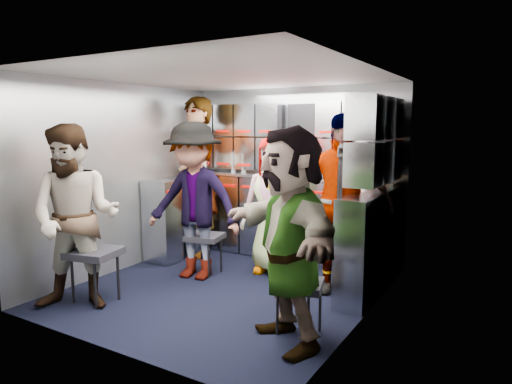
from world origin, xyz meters
The scene contains 29 objects.
floor centered at (0.00, 0.00, 0.00)m, with size 3.00×3.00×0.00m, color black.
wall_back centered at (0.00, 1.50, 1.05)m, with size 2.80×0.04×2.10m, color gray.
wall_left centered at (-1.40, 0.00, 1.05)m, with size 0.04×3.00×2.10m, color gray.
wall_right centered at (1.40, 0.00, 1.05)m, with size 0.04×3.00×2.10m, color gray.
ceiling centered at (0.00, 0.00, 2.10)m, with size 2.80×3.00×0.02m, color silver.
cart_bank_back centered at (0.00, 1.29, 0.49)m, with size 2.68×0.38×0.99m, color #A7ADB8.
cart_bank_left centered at (-1.19, 0.56, 0.49)m, with size 0.38×0.76×0.99m, color #A7ADB8.
counter centered at (0.00, 1.29, 1.01)m, with size 2.68×0.42×0.03m, color #B5B7BC.
locker_bank_back centered at (0.00, 1.35, 1.49)m, with size 2.68×0.28×0.82m, color #A7ADB8.
locker_bank_right centered at (1.25, 0.70, 1.49)m, with size 0.28×1.00×0.82m, color #A7ADB8.
right_cabinet centered at (1.25, 0.60, 0.50)m, with size 0.28×1.20×1.00m, color #A7ADB8.
coffee_niche centered at (0.18, 1.41, 1.47)m, with size 0.46×0.16×0.84m, color black, non-canonical shape.
red_latch_strip centered at (0.00, 1.09, 0.88)m, with size 2.60×0.02×0.03m, color #AF0804.
jump_seat_near_left centered at (-0.87, -0.90, 0.44)m, with size 0.49×0.48×0.50m.
jump_seat_mid_left centered at (-0.50, 0.29, 0.39)m, with size 0.44×0.42×0.44m.
jump_seat_center centered at (0.14, 0.91, 0.43)m, with size 0.43×0.41×0.49m.
jump_seat_mid_right centered at (0.97, 0.70, 0.37)m, with size 0.45×0.44×0.42m.
jump_seat_near_right centered at (1.05, -0.54, 0.37)m, with size 0.44×0.42×0.42m.
attendant_standing centered at (-1.02, 0.84, 0.99)m, with size 0.72×0.47×1.98m, color black.
attendant_arc_a centered at (-0.87, -1.08, 0.82)m, with size 0.80×0.62×1.65m, color black.
attendant_arc_b centered at (-0.50, 0.11, 0.84)m, with size 1.08×0.62×1.67m, color black.
attendant_arc_c centered at (0.14, 0.73, 0.76)m, with size 0.75×0.49×1.53m, color black.
attendant_arc_d centered at (0.97, 0.52, 0.88)m, with size 1.03×0.43×1.75m, color black.
attendant_arc_e centered at (1.05, -0.72, 0.82)m, with size 1.51×0.48×1.63m, color black.
bottle_left centered at (-0.58, 1.24, 1.15)m, with size 0.06×0.06×0.24m, color white.
bottle_mid centered at (-0.74, 1.24, 1.16)m, with size 0.06×0.06×0.26m, color white.
bottle_right centered at (0.46, 1.24, 1.15)m, with size 0.07×0.07×0.24m, color white.
cup_left centered at (-0.29, 1.23, 1.08)m, with size 0.09×0.09×0.11m, color #C3B68A.
cup_right centered at (0.69, 1.23, 1.09)m, with size 0.07×0.07×0.11m, color #C3B68A.
Camera 1 is at (2.50, -3.65, 1.62)m, focal length 32.00 mm.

